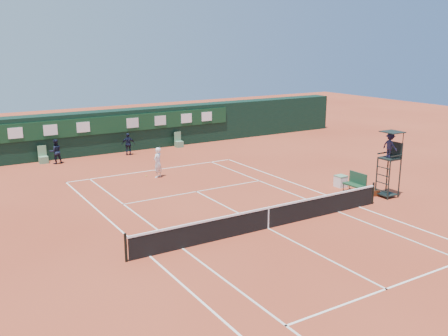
{
  "coord_description": "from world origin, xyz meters",
  "views": [
    {
      "loc": [
        -12.18,
        -16.14,
        7.74
      ],
      "look_at": [
        1.48,
        6.0,
        1.2
      ],
      "focal_mm": 40.0,
      "sensor_mm": 36.0,
      "label": 1
    }
  ],
  "objects_px": {
    "tennis_net": "(268,217)",
    "player": "(158,162)",
    "player_bench": "(356,182)",
    "cooler": "(341,181)",
    "umpire_chair": "(390,150)"
  },
  "relations": [
    {
      "from": "cooler",
      "to": "player",
      "type": "distance_m",
      "value": 10.57
    },
    {
      "from": "umpire_chair",
      "to": "tennis_net",
      "type": "bearing_deg",
      "value": -176.79
    },
    {
      "from": "player_bench",
      "to": "cooler",
      "type": "relative_size",
      "value": 1.86
    },
    {
      "from": "tennis_net",
      "to": "cooler",
      "type": "xyz_separation_m",
      "value": [
        7.24,
        3.05,
        -0.18
      ]
    },
    {
      "from": "umpire_chair",
      "to": "cooler",
      "type": "relative_size",
      "value": 5.3
    },
    {
      "from": "tennis_net",
      "to": "umpire_chair",
      "type": "relative_size",
      "value": 3.77
    },
    {
      "from": "player",
      "to": "umpire_chair",
      "type": "bearing_deg",
      "value": 97.55
    },
    {
      "from": "tennis_net",
      "to": "player",
      "type": "height_order",
      "value": "player"
    },
    {
      "from": "umpire_chair",
      "to": "player",
      "type": "distance_m",
      "value": 13.01
    },
    {
      "from": "umpire_chair",
      "to": "player",
      "type": "height_order",
      "value": "umpire_chair"
    },
    {
      "from": "umpire_chair",
      "to": "player",
      "type": "xyz_separation_m",
      "value": [
        -8.46,
        9.76,
        -1.56
      ]
    },
    {
      "from": "umpire_chair",
      "to": "cooler",
      "type": "xyz_separation_m",
      "value": [
        -0.7,
        2.61,
        -2.13
      ]
    },
    {
      "from": "cooler",
      "to": "player",
      "type": "height_order",
      "value": "player"
    },
    {
      "from": "tennis_net",
      "to": "cooler",
      "type": "relative_size",
      "value": 20.0
    },
    {
      "from": "tennis_net",
      "to": "player_bench",
      "type": "bearing_deg",
      "value": 14.19
    }
  ]
}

